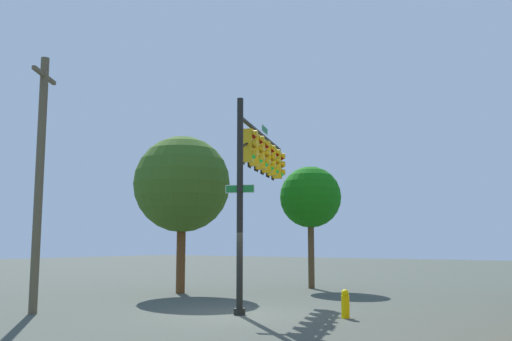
{
  "coord_description": "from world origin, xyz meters",
  "views": [
    {
      "loc": [
        -14.13,
        -10.25,
        2.2
      ],
      "look_at": [
        0.4,
        -0.34,
        4.47
      ],
      "focal_mm": 39.18,
      "sensor_mm": 36.0,
      "label": 1
    }
  ],
  "objects_px": {
    "signal_pole_assembly": "(261,163)",
    "tree_near": "(182,184)",
    "tree_far": "(310,198)",
    "fire_hydrant": "(345,304)",
    "utility_pole": "(39,177)"
  },
  "relations": [
    {
      "from": "signal_pole_assembly",
      "to": "utility_pole",
      "type": "distance_m",
      "value": 7.57
    },
    {
      "from": "signal_pole_assembly",
      "to": "fire_hydrant",
      "type": "distance_m",
      "value": 6.31
    },
    {
      "from": "fire_hydrant",
      "to": "tree_near",
      "type": "relative_size",
      "value": 0.12
    },
    {
      "from": "fire_hydrant",
      "to": "tree_near",
      "type": "bearing_deg",
      "value": 70.54
    },
    {
      "from": "utility_pole",
      "to": "tree_far",
      "type": "height_order",
      "value": "utility_pole"
    },
    {
      "from": "utility_pole",
      "to": "fire_hydrant",
      "type": "height_order",
      "value": "utility_pole"
    },
    {
      "from": "utility_pole",
      "to": "tree_near",
      "type": "height_order",
      "value": "utility_pole"
    },
    {
      "from": "utility_pole",
      "to": "tree_far",
      "type": "xyz_separation_m",
      "value": [
        13.37,
        -2.5,
        0.13
      ]
    },
    {
      "from": "fire_hydrant",
      "to": "tree_far",
      "type": "bearing_deg",
      "value": 33.99
    },
    {
      "from": "utility_pole",
      "to": "tree_far",
      "type": "relative_size",
      "value": 1.39
    },
    {
      "from": "signal_pole_assembly",
      "to": "tree_far",
      "type": "height_order",
      "value": "signal_pole_assembly"
    },
    {
      "from": "signal_pole_assembly",
      "to": "tree_near",
      "type": "xyz_separation_m",
      "value": [
        1.84,
        5.47,
        -0.3
      ]
    },
    {
      "from": "tree_far",
      "to": "tree_near",
      "type": "bearing_deg",
      "value": 147.38
    },
    {
      "from": "utility_pole",
      "to": "tree_far",
      "type": "distance_m",
      "value": 13.6
    },
    {
      "from": "tree_far",
      "to": "fire_hydrant",
      "type": "bearing_deg",
      "value": -146.01
    }
  ]
}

